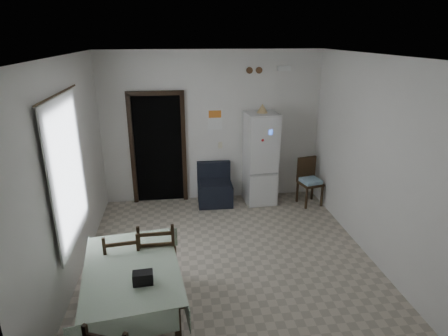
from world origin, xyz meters
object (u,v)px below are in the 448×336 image
corner_chair (310,182)px  dining_chair_far_left (124,265)px  dining_table (134,297)px  dining_chair_far_right (158,256)px  fridge (261,159)px  navy_seat (215,185)px

corner_chair → dining_chair_far_left: size_ratio=0.92×
dining_table → dining_chair_far_right: bearing=59.2°
fridge → dining_table: 3.84m
fridge → dining_chair_far_right: size_ratio=1.67×
corner_chair → dining_chair_far_left: dining_chair_far_left is taller
corner_chair → dining_chair_far_right: (-2.82, -2.33, 0.08)m
fridge → navy_seat: size_ratio=2.25×
fridge → dining_chair_far_left: bearing=-134.4°
fridge → dining_table: fridge is taller
corner_chair → dining_chair_far_right: bearing=-152.6°
corner_chair → dining_chair_far_right: 3.65m
dining_chair_far_left → dining_chair_far_right: dining_chair_far_right is taller
fridge → dining_table: size_ratio=1.17×
navy_seat → corner_chair: (1.83, -0.26, 0.06)m
dining_table → dining_chair_far_right: size_ratio=1.42×
fridge → corner_chair: 1.07m
navy_seat → dining_chair_far_right: (-0.99, -2.59, 0.14)m
fridge → dining_chair_far_right: fridge is taller
corner_chair → dining_chair_far_right: size_ratio=0.86×
fridge → navy_seat: 1.02m
corner_chair → dining_chair_far_left: (-3.22, -2.41, 0.04)m
dining_chair_far_left → dining_chair_far_right: bearing=-174.2°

